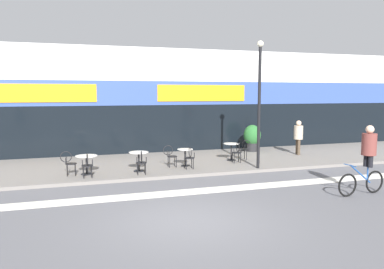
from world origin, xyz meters
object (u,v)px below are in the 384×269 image
object	(u,v)px
cafe_chair_3_near	(237,151)
pedestrian_near_end	(298,134)
bistro_table_2	(185,154)
lamp_post	(259,95)
cafe_chair_1_near	(141,161)
cafe_chair_2_side	(170,155)
cyclist_1	(367,155)
cafe_chair_0_near	(87,164)
cafe_chair_3_side	(244,148)
cafe_chair_0_side	(69,162)
planter_pot	(252,137)
bistro_table_3	(231,148)
bistro_table_1	(139,157)
bistro_table_0	(87,161)
cafe_chair_2_near	(190,156)

from	to	relation	value
cafe_chair_3_near	pedestrian_near_end	distance (m)	3.94
bistro_table_2	lamp_post	xyz separation A→B (m)	(2.68, -1.27, 2.41)
bistro_table_2	cafe_chair_1_near	xyz separation A→B (m)	(-2.00, -1.05, 0.01)
cafe_chair_2_side	cyclist_1	distance (m)	7.27
cafe_chair_0_near	cafe_chair_3_near	world-z (taller)	same
cafe_chair_1_near	cafe_chair_3_side	xyz separation A→B (m)	(4.96, 1.66, 0.00)
cafe_chair_2_side	cafe_chair_0_side	bearing A→B (deg)	-172.82
bistro_table_2	pedestrian_near_end	xyz separation A→B (m)	(6.09, 1.09, 0.49)
cafe_chair_3_near	pedestrian_near_end	xyz separation A→B (m)	(3.76, 1.10, 0.48)
cafe_chair_2_side	lamp_post	bearing A→B (deg)	-19.48
cafe_chair_3_side	planter_pot	distance (m)	2.62
bistro_table_3	pedestrian_near_end	bearing A→B (deg)	7.17
cafe_chair_3_near	bistro_table_1	bearing A→B (deg)	102.36
bistro_table_0	cafe_chair_2_near	bearing A→B (deg)	-3.51
cafe_chair_3_near	cafe_chair_3_side	size ratio (longest dim) A/B	1.00
planter_pot	bistro_table_0	bearing A→B (deg)	-159.41
cafe_chair_2_side	pedestrian_near_end	distance (m)	6.82
bistro_table_2	cafe_chair_3_side	bearing A→B (deg)	11.69
bistro_table_1	bistro_table_2	size ratio (longest dim) A/B	1.05
bistro_table_2	cafe_chair_0_side	bearing A→B (deg)	-175.19
planter_pot	pedestrian_near_end	distance (m)	2.35
planter_pot	cafe_chair_3_near	bearing A→B (deg)	-127.44
bistro_table_2	lamp_post	size ratio (longest dim) A/B	0.14
cafe_chair_0_near	cafe_chair_3_near	size ratio (longest dim) A/B	1.00
cafe_chair_3_near	bistro_table_3	bearing A→B (deg)	5.95
cyclist_1	bistro_table_1	bearing A→B (deg)	-43.61
cafe_chair_1_near	cafe_chair_3_near	xyz separation A→B (m)	(4.33, 1.05, 0.00)
lamp_post	pedestrian_near_end	distance (m)	4.57
bistro_table_0	bistro_table_3	distance (m)	6.34
planter_pot	cafe_chair_2_near	bearing A→B (deg)	-142.74
cafe_chair_0_near	bistro_table_2	bearing A→B (deg)	-77.52
bistro_table_1	cafe_chair_2_side	distance (m)	1.43
cafe_chair_0_side	pedestrian_near_end	distance (m)	10.75
cafe_chair_2_side	cafe_chair_3_side	xyz separation A→B (m)	(3.59, 0.61, 0.00)
lamp_post	cafe_chair_3_side	bearing A→B (deg)	81.32
bistro_table_1	cafe_chair_2_near	size ratio (longest dim) A/B	0.84
bistro_table_3	cafe_chair_2_near	world-z (taller)	cafe_chair_2_near
bistro_table_2	planter_pot	bearing A→B (deg)	31.83
bistro_table_0	bistro_table_2	bearing A→B (deg)	5.60
bistro_table_0	cafe_chair_2_side	bearing A→B (deg)	6.69
cafe_chair_2_near	cafe_chair_3_side	size ratio (longest dim) A/B	1.00
bistro_table_0	cafe_chair_2_near	xyz separation A→B (m)	(3.92, -0.24, 0.00)
bistro_table_1	bistro_table_2	distance (m)	2.04
cafe_chair_0_near	cafe_chair_2_side	distance (m)	3.45
cafe_chair_1_near	cafe_chair_2_side	world-z (taller)	same
bistro_table_2	bistro_table_3	size ratio (longest dim) A/B	0.93
bistro_table_1	cafe_chair_3_side	xyz separation A→B (m)	(4.96, 1.04, -0.02)
cafe_chair_2_near	cafe_chair_3_near	distance (m)	2.42
cafe_chair_0_side	planter_pot	xyz separation A→B (m)	(9.00, 3.14, 0.24)
cyclist_1	pedestrian_near_end	world-z (taller)	cyclist_1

